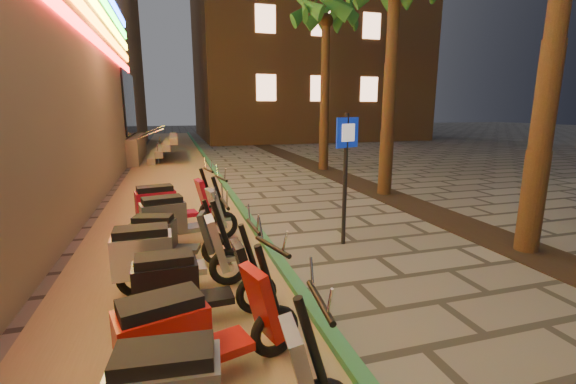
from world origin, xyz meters
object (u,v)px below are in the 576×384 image
object	(u,v)px
pedestrian_sign	(346,161)
scooter_9	(179,218)
scooter_6	(189,284)
scooter_7	(165,256)
scooter_10	(170,205)
scooter_5	(194,333)
scooter_8	(169,238)

from	to	relation	value
pedestrian_sign	scooter_9	world-z (taller)	pedestrian_sign
scooter_6	scooter_7	xyz separation A→B (m)	(-0.29, 0.92, 0.04)
scooter_7	scooter_9	bearing A→B (deg)	82.31
pedestrian_sign	scooter_10	world-z (taller)	pedestrian_sign
scooter_5	scooter_7	distance (m)	2.04
scooter_7	scooter_9	xyz separation A→B (m)	(0.22, 1.90, -0.00)
scooter_5	scooter_6	distance (m)	1.10
scooter_5	scooter_7	xyz separation A→B (m)	(-0.28, 2.02, 0.01)
pedestrian_sign	scooter_8	distance (m)	3.38
pedestrian_sign	scooter_10	bearing A→B (deg)	128.97
scooter_6	scooter_8	distance (m)	1.94
pedestrian_sign	scooter_10	distance (m)	3.79
scooter_8	scooter_9	size ratio (longest dim) A/B	0.87
scooter_7	scooter_8	world-z (taller)	scooter_7
scooter_6	scooter_8	world-z (taller)	scooter_6
scooter_6	scooter_9	bearing A→B (deg)	88.95
scooter_6	scooter_8	xyz separation A→B (m)	(-0.24, 1.93, -0.03)
pedestrian_sign	scooter_6	size ratio (longest dim) A/B	1.45
scooter_8	scooter_10	world-z (taller)	scooter_10
scooter_10	scooter_5	bearing A→B (deg)	-98.39
pedestrian_sign	scooter_6	bearing A→B (deg)	-166.31
scooter_7	scooter_8	xyz separation A→B (m)	(0.05, 1.01, -0.08)
scooter_8	scooter_9	bearing A→B (deg)	93.55
scooter_7	pedestrian_sign	bearing A→B (deg)	18.76
pedestrian_sign	scooter_8	xyz separation A→B (m)	(-3.18, -0.16, -1.11)
pedestrian_sign	scooter_5	world-z (taller)	pedestrian_sign
pedestrian_sign	scooter_5	distance (m)	4.46
scooter_10	scooter_7	bearing A→B (deg)	-102.10
scooter_9	scooter_5	bearing A→B (deg)	-100.85
pedestrian_sign	scooter_9	bearing A→B (deg)	144.60
scooter_10	scooter_9	bearing A→B (deg)	-92.19
scooter_5	scooter_8	size ratio (longest dim) A/B	1.13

